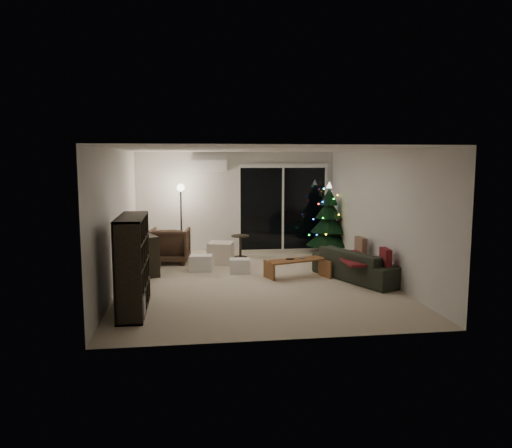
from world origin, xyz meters
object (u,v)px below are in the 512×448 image
(armchair, at_px, (170,245))
(sofa, at_px, (360,265))
(bookshelf, at_px, (121,264))
(media_cabinet, at_px, (138,253))
(coffee_table, at_px, (297,269))
(christmas_tree, at_px, (329,218))

(armchair, xyz_separation_m, sofa, (3.69, -2.13, -0.10))
(bookshelf, xyz_separation_m, media_cabinet, (0.00, 2.66, -0.33))
(media_cabinet, bearing_deg, coffee_table, -37.95)
(sofa, xyz_separation_m, christmas_tree, (0.17, 2.75, 0.59))
(sofa, distance_m, christmas_tree, 2.82)
(armchair, distance_m, coffee_table, 3.13)
(coffee_table, bearing_deg, sofa, -32.79)
(media_cabinet, xyz_separation_m, sofa, (4.30, -1.18, -0.11))
(coffee_table, bearing_deg, armchair, 124.66)
(bookshelf, distance_m, sofa, 4.57)
(coffee_table, height_order, christmas_tree, christmas_tree)
(bookshelf, height_order, christmas_tree, christmas_tree)
(sofa, bearing_deg, armchair, 36.62)
(sofa, bearing_deg, media_cabinet, 51.26)
(media_cabinet, relative_size, armchair, 1.50)
(bookshelf, relative_size, armchair, 1.70)
(armchair, height_order, coffee_table, armchair)
(sofa, height_order, coffee_table, sofa)
(armchair, xyz_separation_m, coffee_table, (2.52, -1.85, -0.21))
(bookshelf, relative_size, media_cabinet, 1.14)
(media_cabinet, bearing_deg, armchair, 35.15)
(bookshelf, bearing_deg, christmas_tree, 62.25)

